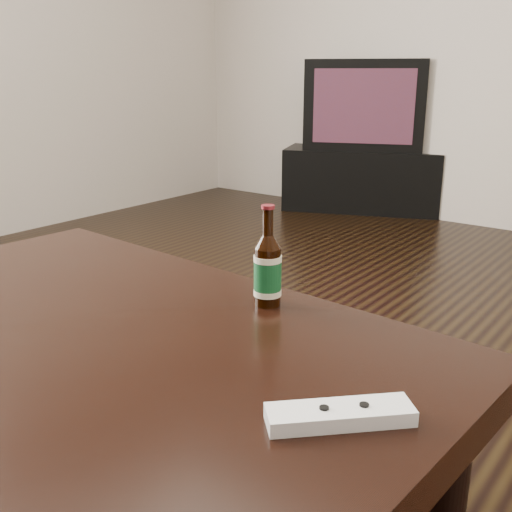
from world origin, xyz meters
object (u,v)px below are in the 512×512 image
Objects in this scene: tv at (367,105)px; coffee_table at (101,356)px; remote at (340,415)px; beer_bottle at (268,270)px; tv_stand at (363,178)px.

tv reaches higher than coffee_table.
remote is (0.54, -0.01, 0.08)m from coffee_table.
remote is at bearing -1.37° from coffee_table.
coffee_table is at bearing -124.85° from beer_bottle.
tv_stand is at bearing 109.16° from coffee_table.
tv_stand is 3.35m from beer_bottle.
beer_bottle is (0.20, 0.28, 0.14)m from coffee_table.
tv is 3.75m from remote.
coffee_table is 7.59× the size of remote.
coffee_table is 0.54m from remote.
beer_bottle is 0.46m from remote.
tv reaches higher than remote.
tv is 0.68× the size of coffee_table.
tv_stand is 1.16× the size of tv.
remote is at bearing -40.92° from beer_bottle.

